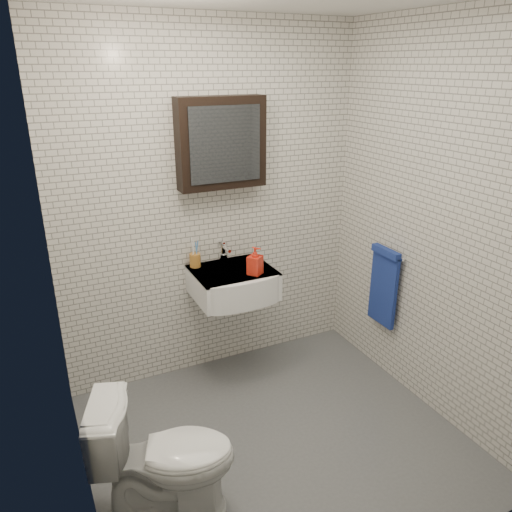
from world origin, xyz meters
The scene contains 9 objects.
ground centered at (0.00, 0.00, 0.01)m, with size 2.20×2.00×0.01m, color #53565B.
room_shell centered at (0.00, 0.00, 1.47)m, with size 2.22×2.02×2.51m.
washbasin centered at (0.05, 0.73, 0.76)m, with size 0.55×0.50×0.20m.
faucet centered at (0.05, 0.93, 0.92)m, with size 0.06×0.20×0.15m.
mirror_cabinet centered at (0.05, 0.93, 1.70)m, with size 0.60×0.15×0.60m.
towel_rail centered at (1.04, 0.35, 0.72)m, with size 0.09×0.30×0.58m.
toothbrush_cup centered at (-0.16, 0.94, 0.90)m, with size 0.09×0.09×0.21m.
soap_bottle centered at (0.16, 0.64, 0.95)m, with size 0.09×0.09×0.19m, color orange.
toilet centered at (-0.75, -0.22, 0.35)m, with size 0.39×0.69×0.70m, color white.
Camera 1 is at (-1.19, -2.19, 2.19)m, focal length 35.00 mm.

